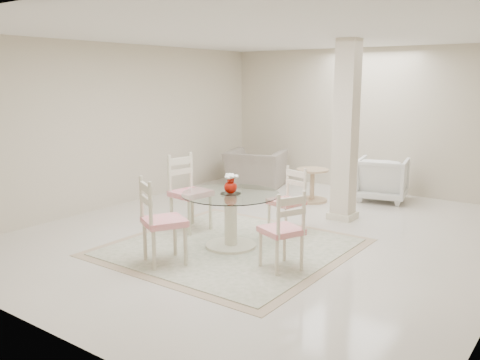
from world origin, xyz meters
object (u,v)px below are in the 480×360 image
Objects in this scene: dining_chair_east at (285,225)px; dining_chair_west at (187,186)px; red_vase at (231,183)px; dining_chair_north at (290,196)px; dining_table at (231,220)px; dining_chair_south at (158,215)px; recliner_taupe at (256,168)px; armchair_white at (382,179)px; column at (346,131)px; side_table at (312,186)px.

dining_chair_east is 2.04m from dining_chair_west.
dining_chair_north reaches higher than red_vase.
dining_chair_west is (-0.99, 0.28, 0.27)m from dining_table.
dining_chair_north is 0.85× the size of dining_chair_west.
dining_chair_east is at bearing -98.10° from dining_chair_west.
dining_table is 1.05m from dining_chair_south.
red_vase is at bearing -79.37° from dining_chair_south.
dining_chair_north is 1.45m from dining_chair_west.
red_vase is at bearing -91.76° from dining_chair_north.
dining_table is 3.84m from recliner_taupe.
dining_chair_east is 1.21× the size of armchair_white.
red_vase is 0.25× the size of dining_chair_east.
dining_chair_north is (-0.28, -1.14, -0.81)m from column.
dining_chair_north reaches higher than side_table.
dining_chair_west reaches higher than dining_chair_north.
armchair_white is at bearing -17.02° from dining_chair_west.
column is at bearing -38.32° from side_table.
dining_chair_west is at bearing 90.58° from recliner_taupe.
dining_chair_north is at bearing -103.85° from column.
dining_chair_east is 3.41m from side_table.
dining_chair_north is at bearing -78.69° from dining_chair_south.
dining_chair_south is 4.60m from recliner_taupe.
column is 2.19× the size of dining_table.
dining_chair_north is 3.22m from recliner_taupe.
dining_table is at bearing -97.56° from dining_chair_west.
armchair_white reaches higher than recliner_taupe.
dining_chair_east is 1.45m from dining_chair_south.
dining_chair_west is at bearing -82.55° from dining_chair_east.
column is at bearing 75.03° from red_vase.
dining_chair_west is (-1.96, 0.58, 0.09)m from dining_chair_east.
dining_chair_south is 1.03× the size of recliner_taupe.
column is 2.38× the size of dining_chair_south.
dining_chair_south is at bearing -107.65° from red_vase.
dining_chair_east is 3.96m from armchair_white.
red_vase is (0.00, -0.00, 0.48)m from dining_table.
recliner_taupe is at bearing -4.91° from armchair_white.
recliner_taupe is (-1.89, 3.34, -0.00)m from dining_table.
dining_chair_north is 1.99m from side_table.
dining_chair_east is (0.97, -0.30, -0.30)m from red_vase.
column is 10.67× the size of red_vase.
recliner_taupe reaches higher than dining_table.
dining_chair_north is 1.76× the size of side_table.
side_table is at bearing 97.04° from red_vase.
dining_chair_south is at bearing -38.10° from dining_chair_east.
column is 2.25m from red_vase.
column reaches higher than dining_chair_south.
dining_chair_south reaches higher than side_table.
dining_chair_east is 0.90× the size of dining_chair_south.
recliner_taupe is at bearing -41.56° from dining_chair_south.
red_vase is at bearing -83.04° from dining_chair_east.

